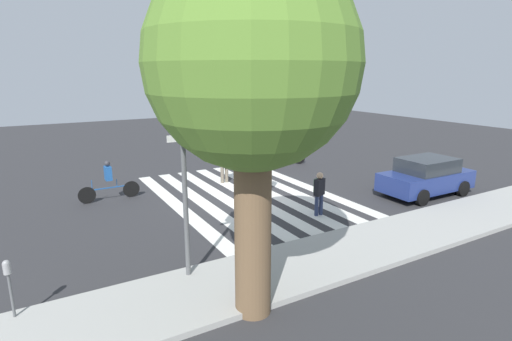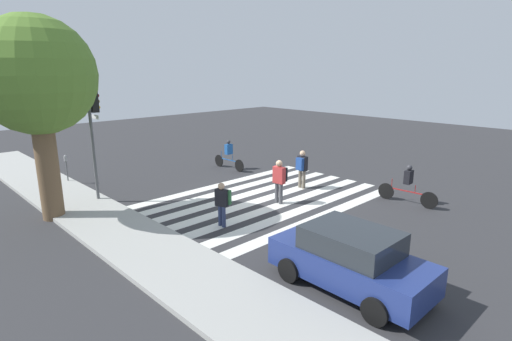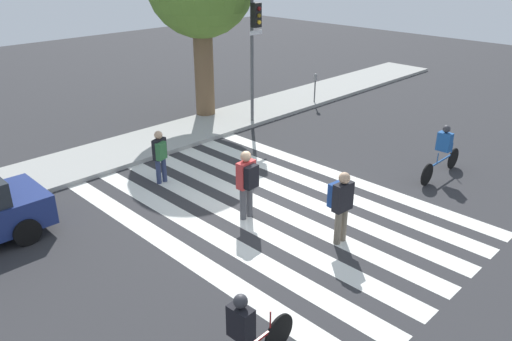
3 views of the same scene
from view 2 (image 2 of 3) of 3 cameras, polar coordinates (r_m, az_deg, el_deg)
ground_plane at (r=17.08m, az=1.64°, el=-3.95°), size 60.00×60.00×0.00m
sidewalk_curb at (r=13.58m, az=-17.35°, el=-9.26°), size 36.00×2.50×0.14m
crosswalk_stripes at (r=17.08m, az=1.64°, el=-3.94°), size 6.43×10.00×0.01m
traffic_light at (r=17.21m, az=-22.17°, el=6.43°), size 0.60×0.50×4.72m
parking_meter at (r=21.01m, az=-25.52°, el=1.06°), size 0.15×0.15×1.40m
street_tree at (r=15.73m, az=-28.92°, el=11.46°), size 4.03×4.03×7.16m
pedestrian_adult_blue_shirt at (r=16.18m, az=3.41°, el=-1.10°), size 0.52×0.43×1.81m
pedestrian_adult_yellow_jacket at (r=13.86m, az=-4.79°, el=-4.36°), size 0.48×0.46×1.58m
pedestrian_adult_tall_backpack at (r=18.32m, az=6.56°, el=0.59°), size 0.51×0.43×1.76m
cyclist_near_curb at (r=21.82m, az=-3.92°, el=2.42°), size 2.36×0.40×1.61m
cyclist_far_lane at (r=17.26m, az=20.88°, el=-1.71°), size 2.48×0.41×1.63m
car_parked_silver_sedan at (r=10.38m, az=13.33°, el=-12.18°), size 4.03×1.97×1.57m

